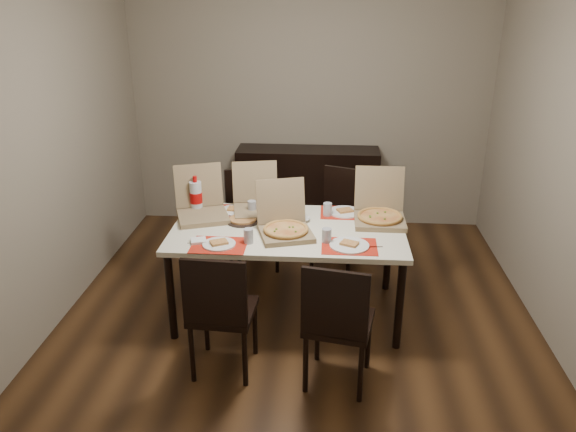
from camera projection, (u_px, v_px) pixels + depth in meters
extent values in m
cube|color=#472B16|center=(298.00, 314.00, 4.61)|extent=(3.80, 4.00, 0.02)
cube|color=gray|center=(309.00, 107.00, 5.97)|extent=(3.80, 0.02, 2.60)
cube|color=gray|center=(48.00, 156.00, 4.25)|extent=(0.02, 4.00, 2.60)
cube|color=gray|center=(567.00, 167.00, 3.99)|extent=(0.02, 4.00, 2.60)
cube|color=black|center=(307.00, 189.00, 6.08)|extent=(1.50, 0.40, 0.90)
cube|color=beige|center=(288.00, 230.00, 4.37)|extent=(1.80, 1.00, 0.04)
cylinder|color=black|center=(171.00, 297.00, 4.16)|extent=(0.06, 0.06, 0.71)
cylinder|color=black|center=(399.00, 306.00, 4.05)|extent=(0.06, 0.06, 0.71)
cylinder|color=black|center=(197.00, 246.00, 4.97)|extent=(0.06, 0.06, 0.71)
cylinder|color=black|center=(388.00, 252.00, 4.86)|extent=(0.06, 0.06, 0.71)
cube|color=black|center=(223.00, 311.00, 3.80)|extent=(0.44, 0.44, 0.04)
cube|color=black|center=(214.00, 293.00, 3.53)|extent=(0.42, 0.05, 0.46)
cylinder|color=black|center=(192.00, 354.00, 3.75)|extent=(0.04, 0.04, 0.43)
cylinder|color=black|center=(245.00, 358.00, 3.70)|extent=(0.04, 0.04, 0.43)
cylinder|color=black|center=(206.00, 324.00, 4.08)|extent=(0.04, 0.04, 0.43)
cylinder|color=black|center=(255.00, 328.00, 4.03)|extent=(0.04, 0.04, 0.43)
cube|color=black|center=(339.00, 323.00, 3.67)|extent=(0.49, 0.49, 0.04)
cube|color=black|center=(335.00, 304.00, 3.41)|extent=(0.42, 0.11, 0.46)
cylinder|color=black|center=(306.00, 364.00, 3.65)|extent=(0.04, 0.04, 0.43)
cylinder|color=black|center=(361.00, 373.00, 3.56)|extent=(0.04, 0.04, 0.43)
cylinder|color=black|center=(317.00, 334.00, 3.97)|extent=(0.04, 0.04, 0.43)
cylinder|color=black|center=(368.00, 341.00, 3.88)|extent=(0.04, 0.04, 0.43)
cube|color=black|center=(253.00, 223.00, 5.22)|extent=(0.55, 0.55, 0.04)
cube|color=black|center=(247.00, 191.00, 5.29)|extent=(0.40, 0.19, 0.46)
cylinder|color=black|center=(266.00, 236.00, 5.52)|extent=(0.04, 0.04, 0.43)
cylinder|color=black|center=(231.00, 241.00, 5.41)|extent=(0.04, 0.04, 0.43)
cylinder|color=black|center=(277.00, 251.00, 5.20)|extent=(0.04, 0.04, 0.43)
cylinder|color=black|center=(239.00, 257.00, 5.10)|extent=(0.04, 0.04, 0.43)
cube|color=black|center=(337.00, 223.00, 5.22)|extent=(0.54, 0.54, 0.04)
cube|color=black|center=(345.00, 191.00, 5.29)|extent=(0.40, 0.18, 0.46)
cylinder|color=black|center=(361.00, 242.00, 5.40)|extent=(0.04, 0.04, 0.43)
cylinder|color=black|center=(326.00, 235.00, 5.53)|extent=(0.04, 0.04, 0.43)
cylinder|color=black|center=(348.00, 257.00, 5.09)|extent=(0.04, 0.04, 0.43)
cylinder|color=black|center=(312.00, 250.00, 5.23)|extent=(0.04, 0.04, 0.43)
cube|color=red|center=(219.00, 245.00, 4.07)|extent=(0.40, 0.30, 0.00)
cylinder|color=white|center=(219.00, 244.00, 4.06)|extent=(0.24, 0.24, 0.01)
cube|color=#D3C169|center=(219.00, 242.00, 4.06)|extent=(0.15, 0.13, 0.02)
cylinder|color=#9B9DA6|center=(248.00, 236.00, 4.09)|extent=(0.07, 0.07, 0.11)
cube|color=#B2B2B7|center=(201.00, 243.00, 4.10)|extent=(0.20, 0.04, 0.00)
cube|color=white|center=(198.00, 241.00, 4.11)|extent=(0.13, 0.13, 0.02)
cube|color=red|center=(349.00, 246.00, 4.05)|extent=(0.40, 0.30, 0.00)
cylinder|color=white|center=(349.00, 245.00, 4.05)|extent=(0.29, 0.29, 0.01)
cube|color=#D3C169|center=(349.00, 243.00, 4.04)|extent=(0.15, 0.13, 0.02)
cylinder|color=#9B9DA6|center=(327.00, 236.00, 4.09)|extent=(0.07, 0.07, 0.11)
cube|color=#B2B2B7|center=(369.00, 247.00, 4.03)|extent=(0.20, 0.04, 0.00)
cube|color=red|center=(235.00, 211.00, 4.68)|extent=(0.40, 0.30, 0.00)
cylinder|color=white|center=(235.00, 210.00, 4.68)|extent=(0.25, 0.25, 0.01)
cube|color=#D3C169|center=(235.00, 209.00, 4.67)|extent=(0.13, 0.10, 0.02)
cylinder|color=#9B9DA6|center=(252.00, 207.00, 4.62)|extent=(0.07, 0.07, 0.11)
cube|color=#B2B2B7|center=(217.00, 209.00, 4.72)|extent=(0.20, 0.04, 0.00)
cube|color=white|center=(217.00, 208.00, 4.72)|extent=(0.13, 0.13, 0.02)
cube|color=red|center=(345.00, 213.00, 4.65)|extent=(0.40, 0.30, 0.00)
cylinder|color=white|center=(345.00, 212.00, 4.64)|extent=(0.27, 0.27, 0.01)
cube|color=#D3C169|center=(345.00, 210.00, 4.64)|extent=(0.15, 0.13, 0.02)
cylinder|color=#9B9DA6|center=(328.00, 210.00, 4.57)|extent=(0.07, 0.07, 0.11)
cube|color=#B2B2B7|center=(363.00, 214.00, 4.62)|extent=(0.20, 0.04, 0.00)
cube|color=white|center=(291.00, 226.00, 4.37)|extent=(0.15, 0.15, 0.02)
cube|color=olive|center=(286.00, 233.00, 4.22)|extent=(0.47, 0.47, 0.04)
cube|color=olive|center=(281.00, 201.00, 4.32)|extent=(0.39, 0.19, 0.34)
cylinder|color=#D3C169|center=(286.00, 230.00, 4.21)|extent=(0.40, 0.40, 0.02)
cube|color=olive|center=(380.00, 220.00, 4.45)|extent=(0.40, 0.40, 0.04)
cube|color=olive|center=(379.00, 188.00, 4.56)|extent=(0.40, 0.09, 0.36)
cylinder|color=#D3C169|center=(380.00, 217.00, 4.44)|extent=(0.34, 0.34, 0.02)
cube|color=olive|center=(203.00, 216.00, 4.54)|extent=(0.50, 0.50, 0.04)
cube|color=olive|center=(199.00, 185.00, 4.64)|extent=(0.40, 0.21, 0.35)
cube|color=olive|center=(257.00, 211.00, 4.65)|extent=(0.44, 0.44, 0.04)
cube|color=olive|center=(255.00, 181.00, 4.75)|extent=(0.39, 0.16, 0.34)
cylinder|color=black|center=(243.00, 221.00, 4.48)|extent=(0.27, 0.27, 0.01)
cylinder|color=tan|center=(243.00, 219.00, 4.47)|extent=(0.22, 0.22, 0.02)
imported|color=white|center=(303.00, 219.00, 4.49)|extent=(0.12, 0.12, 0.03)
cylinder|color=silver|center=(196.00, 197.00, 4.63)|extent=(0.10, 0.10, 0.26)
cylinder|color=#B10808|center=(196.00, 197.00, 4.64)|extent=(0.10, 0.10, 0.09)
cylinder|color=#B10808|center=(195.00, 179.00, 4.58)|extent=(0.03, 0.03, 0.05)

